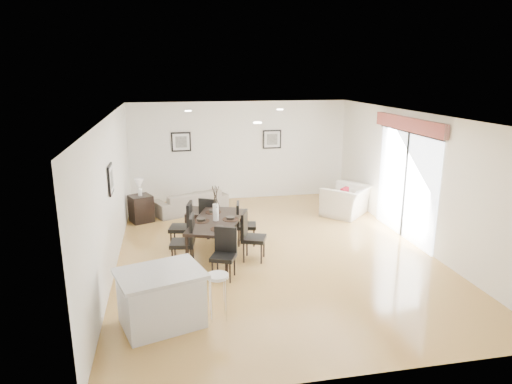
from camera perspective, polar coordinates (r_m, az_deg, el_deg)
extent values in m
plane|color=tan|center=(9.24, 2.03, -7.29)|extent=(8.00, 8.00, 0.00)
cube|color=white|center=(12.67, -2.02, 5.17)|extent=(6.00, 0.04, 2.70)
cube|color=white|center=(5.21, 12.27, -9.68)|extent=(6.00, 0.04, 2.70)
cube|color=white|center=(8.66, -17.61, -0.10)|extent=(0.04, 8.00, 2.70)
cube|color=white|center=(9.93, 19.23, 1.62)|extent=(0.04, 8.00, 2.70)
cube|color=white|center=(8.59, 2.19, 9.63)|extent=(6.00, 8.00, 0.02)
imported|color=gray|center=(11.75, -8.20, -1.14)|extent=(2.02, 1.44, 0.55)
imported|color=beige|center=(11.56, 11.23, -1.06)|extent=(1.50, 1.50, 0.73)
imported|color=#3D5F29|center=(12.85, 26.62, -0.84)|extent=(0.43, 0.43, 0.71)
cube|color=black|center=(8.86, -5.02, -3.71)|extent=(1.34, 1.85, 0.06)
cylinder|color=black|center=(8.37, -8.61, -7.52)|extent=(0.06, 0.06, 0.64)
cylinder|color=black|center=(9.77, -6.02, -4.10)|extent=(0.06, 0.06, 0.64)
cylinder|color=black|center=(8.20, -3.71, -7.86)|extent=(0.06, 0.06, 0.64)
cylinder|color=black|center=(9.63, -1.83, -4.32)|extent=(0.06, 0.06, 0.64)
cube|color=black|center=(8.51, -9.18, -6.35)|extent=(0.49, 0.49, 0.07)
cube|color=black|center=(8.40, -7.99, -4.63)|extent=(0.12, 0.43, 0.51)
cylinder|color=black|center=(8.77, -10.08, -7.37)|extent=(0.03, 0.03, 0.39)
cylinder|color=black|center=(8.73, -7.88, -7.39)|extent=(0.03, 0.03, 0.39)
cylinder|color=black|center=(8.47, -10.40, -8.23)|extent=(0.03, 0.03, 0.39)
cylinder|color=black|center=(8.42, -8.11, -8.26)|extent=(0.03, 0.03, 0.39)
cube|color=black|center=(9.29, -9.38, -4.49)|extent=(0.52, 0.52, 0.08)
cube|color=black|center=(9.17, -8.29, -2.90)|extent=(0.15, 0.44, 0.52)
cylinder|color=black|center=(9.56, -10.13, -5.47)|extent=(0.03, 0.03, 0.40)
cylinder|color=black|center=(9.50, -8.12, -5.52)|extent=(0.03, 0.03, 0.40)
cylinder|color=black|center=(9.25, -10.55, -6.19)|extent=(0.03, 0.03, 0.40)
cylinder|color=black|center=(9.19, -8.47, -6.25)|extent=(0.03, 0.03, 0.40)
cube|color=black|center=(8.64, -0.26, -5.86)|extent=(0.55, 0.55, 0.07)
cube|color=black|center=(8.59, -1.47, -4.11)|extent=(0.20, 0.42, 0.51)
cylinder|color=black|center=(8.55, 0.66, -7.75)|extent=(0.03, 0.03, 0.39)
cylinder|color=black|center=(8.61, -1.54, -7.61)|extent=(0.03, 0.03, 0.39)
cylinder|color=black|center=(8.86, 0.99, -6.94)|extent=(0.03, 0.03, 0.39)
cylinder|color=black|center=(8.91, -1.13, -6.81)|extent=(0.03, 0.03, 0.39)
cube|color=black|center=(9.43, -1.21, -4.24)|extent=(0.46, 0.46, 0.07)
cube|color=black|center=(9.35, -2.28, -2.79)|extent=(0.12, 0.40, 0.48)
cylinder|color=black|center=(9.35, -0.25, -5.80)|extent=(0.03, 0.03, 0.36)
cylinder|color=black|center=(9.36, -2.16, -5.81)|extent=(0.03, 0.03, 0.36)
cylinder|color=black|center=(9.65, -0.27, -5.15)|extent=(0.03, 0.03, 0.36)
cylinder|color=black|center=(9.65, -2.13, -5.15)|extent=(0.03, 0.03, 0.36)
cube|color=black|center=(7.92, -4.10, -8.11)|extent=(0.52, 0.52, 0.07)
cube|color=black|center=(7.98, -3.80, -5.99)|extent=(0.39, 0.20, 0.47)
cylinder|color=black|center=(7.91, -5.47, -9.87)|extent=(0.03, 0.03, 0.36)
cylinder|color=black|center=(8.18, -4.83, -8.99)|extent=(0.03, 0.03, 0.36)
cylinder|color=black|center=(7.84, -3.27, -10.09)|extent=(0.03, 0.03, 0.36)
cylinder|color=black|center=(8.11, -2.70, -9.19)|extent=(0.03, 0.03, 0.36)
cube|color=black|center=(10.00, -5.68, -3.23)|extent=(0.53, 0.53, 0.07)
cube|color=black|center=(9.78, -6.10, -2.16)|extent=(0.36, 0.23, 0.46)
cylinder|color=black|center=(10.15, -4.52, -4.20)|extent=(0.03, 0.03, 0.35)
cylinder|color=black|center=(9.88, -5.18, -4.74)|extent=(0.03, 0.03, 0.35)
cylinder|color=black|center=(10.26, -6.09, -4.02)|extent=(0.03, 0.03, 0.35)
cylinder|color=black|center=(10.00, -6.79, -4.55)|extent=(0.03, 0.03, 0.35)
cylinder|color=white|center=(8.80, -5.05, -2.52)|extent=(0.11, 0.11, 0.33)
cylinder|color=#321F16|center=(8.88, -3.21, -3.41)|extent=(0.32, 0.32, 0.01)
cylinder|color=black|center=(8.87, -3.21, -3.24)|extent=(0.17, 0.17, 0.05)
cylinder|color=#321F16|center=(9.34, -5.37, -2.52)|extent=(0.32, 0.32, 0.01)
cylinder|color=black|center=(9.34, -5.38, -2.36)|extent=(0.17, 0.17, 0.05)
cylinder|color=#321F16|center=(8.83, -6.86, -3.61)|extent=(0.32, 0.32, 0.01)
cylinder|color=black|center=(8.82, -6.86, -3.44)|extent=(0.17, 0.17, 0.05)
cylinder|color=#321F16|center=(8.36, -4.64, -4.62)|extent=(0.32, 0.32, 0.01)
cylinder|color=black|center=(8.35, -4.64, -4.44)|extent=(0.17, 0.17, 0.05)
cube|color=black|center=(10.37, -5.46, -3.53)|extent=(1.26, 0.96, 0.44)
cube|color=black|center=(11.19, -14.18, -2.01)|extent=(0.63, 0.63, 0.64)
cylinder|color=white|center=(11.08, -14.31, 0.00)|extent=(0.10, 0.10, 0.17)
cone|color=beige|center=(11.03, -14.37, 1.02)|extent=(0.21, 0.21, 0.23)
cube|color=#A61524|center=(11.37, 10.99, -0.23)|extent=(0.29, 0.28, 0.31)
cube|color=silver|center=(6.71, -11.74, -13.07)|extent=(1.25, 1.08, 0.75)
cube|color=silver|center=(6.53, -11.93, -9.94)|extent=(1.36, 1.19, 0.05)
cylinder|color=white|center=(6.60, -4.82, -10.44)|extent=(0.32, 0.32, 0.05)
cylinder|color=silver|center=(6.85, -3.97, -12.53)|extent=(0.02, 0.02, 0.67)
cylinder|color=silver|center=(6.83, -5.76, -12.66)|extent=(0.02, 0.02, 0.67)
cylinder|color=silver|center=(6.65, -5.58, -13.48)|extent=(0.02, 0.02, 0.67)
cylinder|color=silver|center=(6.67, -3.74, -13.35)|extent=(0.02, 0.02, 0.67)
cube|color=black|center=(12.44, -9.35, 6.20)|extent=(0.52, 0.03, 0.52)
cube|color=white|center=(12.44, -9.35, 6.20)|extent=(0.44, 0.04, 0.44)
cube|color=#4F504B|center=(12.44, -9.35, 6.20)|extent=(0.30, 0.04, 0.30)
cube|color=black|center=(12.76, 2.01, 6.60)|extent=(0.52, 0.03, 0.52)
cube|color=white|center=(12.76, 2.01, 6.60)|extent=(0.44, 0.04, 0.44)
cube|color=#4F504B|center=(12.76, 2.01, 6.60)|extent=(0.30, 0.04, 0.30)
cube|color=black|center=(8.40, -17.71, 1.54)|extent=(0.03, 0.52, 0.52)
cube|color=white|center=(8.40, -17.71, 1.54)|extent=(0.04, 0.44, 0.44)
cube|color=#4F504B|center=(8.40, -17.71, 1.54)|extent=(0.04, 0.30, 0.30)
cube|color=white|center=(10.22, 18.20, 0.77)|extent=(0.02, 2.40, 2.25)
cube|color=black|center=(10.21, 18.10, 0.77)|extent=(0.03, 0.05, 2.25)
cube|color=black|center=(10.01, 18.63, 7.14)|extent=(0.03, 2.50, 0.05)
cube|color=maroon|center=(9.97, 18.50, 8.05)|extent=(0.10, 2.70, 0.28)
plane|color=gray|center=(11.62, 26.51, -4.20)|extent=(6.00, 6.00, 0.00)
cube|color=brown|center=(13.86, 24.53, 3.20)|extent=(0.35, 0.35, 2.00)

